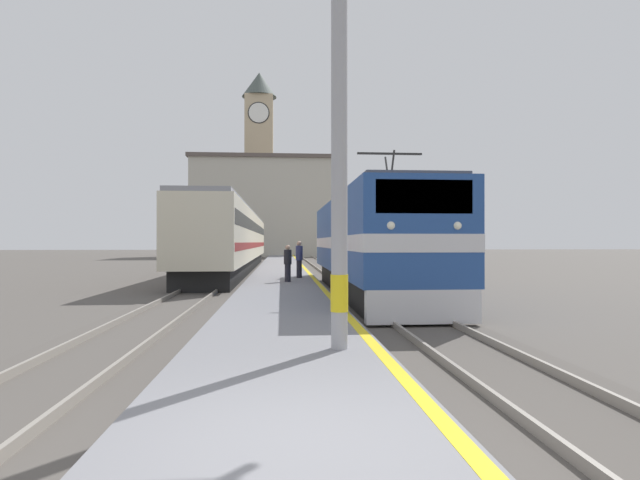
# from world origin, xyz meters

# --- Properties ---
(ground_plane) EXTENTS (200.00, 200.00, 0.00)m
(ground_plane) POSITION_xyz_m (0.00, 30.00, 0.00)
(ground_plane) COLOR #514C47
(platform) EXTENTS (3.30, 140.00, 0.30)m
(platform) POSITION_xyz_m (0.00, 25.00, 0.15)
(platform) COLOR slate
(platform) RESTS_ON ground
(rail_track_near) EXTENTS (2.83, 140.00, 0.16)m
(rail_track_near) POSITION_xyz_m (3.30, 25.00, 0.03)
(rail_track_near) COLOR #514C47
(rail_track_near) RESTS_ON ground
(rail_track_far) EXTENTS (2.83, 140.00, 0.16)m
(rail_track_far) POSITION_xyz_m (-3.31, 25.00, 0.03)
(rail_track_far) COLOR #514C47
(rail_track_far) RESTS_ON ground
(locomotive_train) EXTENTS (2.92, 15.15, 4.79)m
(locomotive_train) POSITION_xyz_m (3.30, 14.66, 1.95)
(locomotive_train) COLOR black
(locomotive_train) RESTS_ON ground
(passenger_train) EXTENTS (2.92, 33.05, 4.17)m
(passenger_train) POSITION_xyz_m (-3.31, 31.54, 2.24)
(passenger_train) COLOR black
(passenger_train) RESTS_ON ground
(catenary_mast) EXTENTS (2.71, 0.29, 7.35)m
(catenary_mast) POSITION_xyz_m (0.99, 3.74, 3.96)
(catenary_mast) COLOR #9E9EA3
(catenary_mast) RESTS_ON platform
(person_on_platform) EXTENTS (0.34, 0.34, 1.60)m
(person_on_platform) POSITION_xyz_m (0.24, 17.47, 1.13)
(person_on_platform) COLOR #23232D
(person_on_platform) RESTS_ON platform
(second_waiting_passenger) EXTENTS (0.34, 0.34, 1.78)m
(second_waiting_passenger) POSITION_xyz_m (0.82, 19.84, 1.24)
(second_waiting_passenger) COLOR #23232D
(second_waiting_passenger) RESTS_ON platform
(clock_tower) EXTENTS (5.42, 5.42, 28.86)m
(clock_tower) POSITION_xyz_m (-3.51, 74.88, 15.33)
(clock_tower) COLOR tan
(clock_tower) RESTS_ON ground
(station_building) EXTENTS (20.09, 9.92, 13.81)m
(station_building) POSITION_xyz_m (-2.47, 66.73, 6.93)
(station_building) COLOR #B7B2A3
(station_building) RESTS_ON ground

